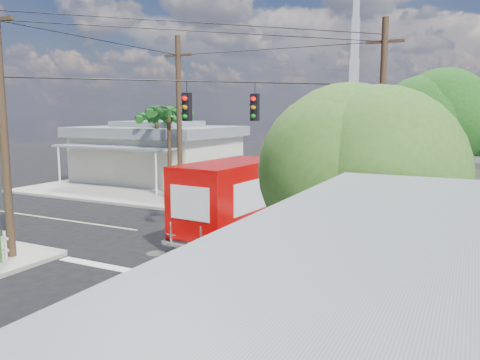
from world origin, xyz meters
The scene contains 12 objects.
ground centered at (0.00, 0.00, 0.00)m, with size 120.00×120.00×0.00m, color black.
sidewalk_nw centered at (-10.88, 10.88, 0.07)m, with size 14.12×14.12×0.14m.
road_markings centered at (0.00, -1.47, 0.01)m, with size 32.00×32.00×0.01m.
building_nw centered at (-12.00, 12.46, 2.22)m, with size 10.80×10.20×4.30m.
radio_tower centered at (0.50, 20.00, 5.64)m, with size 0.80×0.80×17.00m.
tree_ne_front centered at (7.21, 6.76, 4.77)m, with size 4.21×4.14×6.66m.
tree_se centered at (7.01, -7.24, 4.04)m, with size 3.67×3.54×5.62m.
palm_nw_front centered at (-7.50, 7.50, 5.04)m, with size 3.01×3.08×5.59m.
palm_nw_back centered at (-9.50, 9.00, 4.67)m, with size 3.01×3.08×5.19m.
utility_poles centered at (-1.58, 1.60, 4.67)m, with size 12.00×10.68×9.00m.
vending_boxes centered at (6.50, 6.20, 0.69)m, with size 1.90×0.50×1.10m.
delivery_truck centered at (0.54, 0.88, 1.61)m, with size 2.83×7.46×3.17m.
Camera 1 is at (8.83, -15.62, 5.04)m, focal length 35.00 mm.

